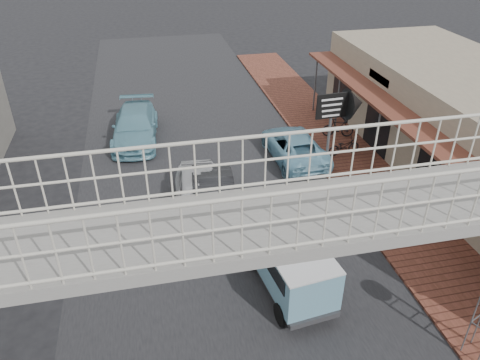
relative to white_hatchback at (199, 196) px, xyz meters
name	(u,v)px	position (x,y,z in m)	size (l,w,h in m)	color
ground	(234,281)	(0.50, -3.78, -0.75)	(120.00, 120.00, 0.00)	black
road_strip	(234,281)	(0.50, -3.78, -0.75)	(10.00, 60.00, 0.01)	black
sidewalk	(384,201)	(7.00, -0.78, -0.70)	(3.00, 40.00, 0.10)	brown
footbridge	(274,301)	(0.50, -7.78, 2.42)	(16.40, 2.40, 6.34)	gray
white_hatchback	(199,196)	(0.00, 0.00, 0.00)	(1.78, 4.42, 1.51)	silver
dark_sedan	(214,200)	(0.50, -0.27, -0.05)	(1.49, 4.28, 1.41)	black
angkot_curb	(294,146)	(4.70, 3.34, -0.13)	(2.05, 4.45, 1.24)	#70A9C2
angkot_far	(135,126)	(-2.10, 6.75, -0.04)	(2.01, 4.95, 1.44)	#669FB1
angkot_van	(289,259)	(2.01, -4.38, 0.36)	(2.03, 3.76, 1.76)	black
motorcycle_near	(344,146)	(6.94, 3.05, -0.26)	(0.53, 1.51, 0.79)	black
motorcycle_far	(338,128)	(7.39, 4.83, -0.20)	(0.42, 1.50, 0.90)	black
arrow_sign	(352,105)	(6.56, 2.04, 2.16)	(2.03, 1.29, 3.48)	#59595B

